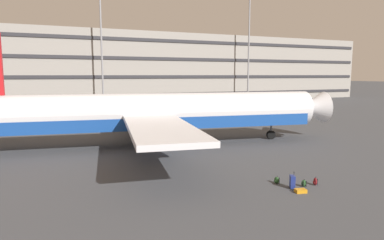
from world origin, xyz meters
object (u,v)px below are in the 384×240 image
at_px(suitcase_upright, 301,191).
at_px(airliner, 153,113).
at_px(backpack_silver, 304,183).
at_px(backpack_orange, 315,182).
at_px(backpack_red, 277,180).
at_px(suitcase_purple, 292,182).

bearing_deg(suitcase_upright, airliner, 104.06).
distance_m(suitcase_upright, backpack_silver, 1.15).
xyz_separation_m(airliner, backpack_orange, (5.63, -15.17, -2.78)).
relative_size(backpack_red, backpack_orange, 0.87).
relative_size(airliner, suitcase_purple, 36.86).
relative_size(suitcase_upright, backpack_red, 1.53).
height_order(suitcase_upright, backpack_silver, backpack_silver).
bearing_deg(suitcase_upright, suitcase_purple, 89.41).
height_order(suitcase_purple, suitcase_upright, suitcase_purple).
distance_m(airliner, suitcase_purple, 15.84).
relative_size(suitcase_purple, backpack_red, 2.17).
relative_size(suitcase_upright, backpack_silver, 1.52).
bearing_deg(backpack_orange, suitcase_upright, -157.79).
distance_m(backpack_red, backpack_silver, 1.59).
bearing_deg(suitcase_purple, airliner, 104.74).
xyz_separation_m(airliner, backpack_silver, (4.84, -15.10, -2.81)).
height_order(airliner, suitcase_upright, airliner).
bearing_deg(backpack_silver, airliner, 107.78).
distance_m(airliner, backpack_red, 14.73).
bearing_deg(suitcase_upright, backpack_orange, 22.21).
distance_m(suitcase_purple, backpack_orange, 1.66).
height_order(suitcase_purple, backpack_silver, suitcase_purple).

